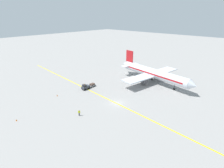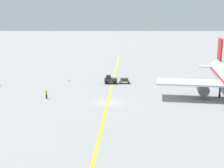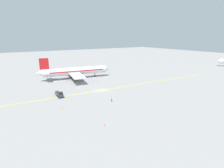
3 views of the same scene
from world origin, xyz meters
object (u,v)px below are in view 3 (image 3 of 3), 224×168
object	(u,v)px
ground_crew_worker	(112,99)
airplane_at_gate	(75,71)
baggage_tug_dark	(60,95)
traffic_cone_mid_apron	(62,108)
traffic_cone_near_nose	(104,125)
baggage_cart_trailing	(57,93)

from	to	relation	value
ground_crew_worker	airplane_at_gate	bearing A→B (deg)	178.04
baggage_tug_dark	traffic_cone_mid_apron	distance (m)	10.41
traffic_cone_near_nose	baggage_tug_dark	bearing A→B (deg)	-173.36
baggage_cart_trailing	traffic_cone_mid_apron	xyz separation A→B (m)	(13.41, -2.34, -0.49)
baggage_tug_dark	baggage_cart_trailing	xyz separation A→B (m)	(-3.30, -0.07, -0.14)
traffic_cone_mid_apron	airplane_at_gate	bearing A→B (deg)	153.72
airplane_at_gate	baggage_tug_dark	distance (m)	27.05
baggage_cart_trailing	traffic_cone_near_nose	size ratio (longest dim) A/B	4.78
baggage_cart_trailing	traffic_cone_mid_apron	bearing A→B (deg)	-9.90
ground_crew_worker	traffic_cone_mid_apron	xyz separation A→B (m)	(-2.34, -15.14, -0.63)
ground_crew_worker	traffic_cone_near_nose	distance (m)	15.96
baggage_cart_trailing	ground_crew_worker	xyz separation A→B (m)	(15.75, 12.80, 0.15)
ground_crew_worker	traffic_cone_near_nose	bearing A→B (deg)	-38.00
airplane_at_gate	baggage_cart_trailing	size ratio (longest dim) A/B	13.49
ground_crew_worker	traffic_cone_near_nose	size ratio (longest dim) A/B	3.05
ground_crew_worker	traffic_cone_mid_apron	world-z (taller)	ground_crew_worker
baggage_cart_trailing	ground_crew_worker	size ratio (longest dim) A/B	1.57
airplane_at_gate	traffic_cone_mid_apron	world-z (taller)	airplane_at_gate
traffic_cone_near_nose	traffic_cone_mid_apron	distance (m)	15.83
airplane_at_gate	ground_crew_worker	size ratio (longest dim) A/B	21.12
baggage_tug_dark	traffic_cone_near_nose	bearing A→B (deg)	6.64
baggage_tug_dark	baggage_cart_trailing	distance (m)	3.30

